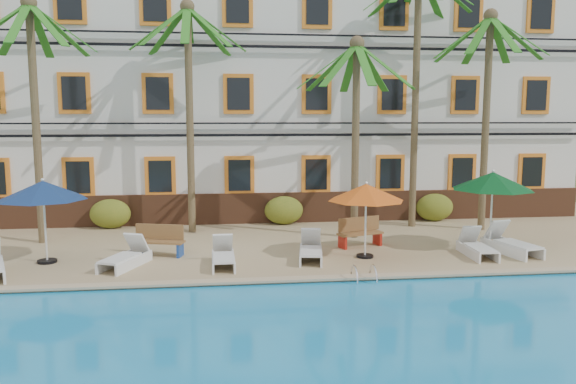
{
  "coord_description": "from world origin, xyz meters",
  "views": [
    {
      "loc": [
        -2.22,
        -14.67,
        4.39
      ],
      "look_at": [
        -0.09,
        3.0,
        2.0
      ],
      "focal_mm": 35.0,
      "sensor_mm": 36.0,
      "label": 1
    }
  ],
  "objects": [
    {
      "name": "ground",
      "position": [
        0.0,
        0.0,
        0.0
      ],
      "size": [
        100.0,
        100.0,
        0.0
      ],
      "primitive_type": "plane",
      "color": "#384C23",
      "rests_on": "ground"
    },
    {
      "name": "pool_deck",
      "position": [
        0.0,
        5.0,
        0.12
      ],
      "size": [
        30.0,
        12.0,
        0.25
      ],
      "primitive_type": "cube",
      "color": "tan",
      "rests_on": "ground"
    },
    {
      "name": "pool_coping",
      "position": [
        0.0,
        -0.9,
        0.28
      ],
      "size": [
        30.0,
        0.35,
        0.06
      ],
      "primitive_type": "cube",
      "color": "tan",
      "rests_on": "pool_deck"
    },
    {
      "name": "hotel_building",
      "position": [
        0.0,
        9.98,
        5.37
      ],
      "size": [
        25.4,
        6.44,
        10.22
      ],
      "color": "silver",
      "rests_on": "pool_deck"
    },
    {
      "name": "palm_a",
      "position": [
        -8.12,
        4.42,
        5.34
      ],
      "size": [
        4.03,
        4.03,
        7.96
      ],
      "color": "brown",
      "rests_on": "pool_deck"
    },
    {
      "name": "palm_b",
      "position": [
        -3.27,
        5.59,
        5.45
      ],
      "size": [
        4.03,
        4.03,
        8.16
      ],
      "color": "brown",
      "rests_on": "pool_deck"
    },
    {
      "name": "palm_c",
      "position": [
        2.34,
        3.99,
        4.66
      ],
      "size": [
        4.03,
        4.03,
        6.81
      ],
      "color": "brown",
      "rests_on": "pool_deck"
    },
    {
      "name": "palm_d",
      "position": [
        4.99,
        5.66,
        6.32
      ],
      "size": [
        4.03,
        4.03,
        9.69
      ],
      "color": "brown",
      "rests_on": "pool_deck"
    },
    {
      "name": "palm_e",
      "position": [
        7.32,
        4.73,
        5.32
      ],
      "size": [
        4.03,
        4.03,
        7.93
      ],
      "color": "brown",
      "rests_on": "pool_deck"
    },
    {
      "name": "shrub_left",
      "position": [
        -6.33,
        6.6,
        0.8
      ],
      "size": [
        1.5,
        0.9,
        1.1
      ],
      "primitive_type": "ellipsoid",
      "color": "#184F16",
      "rests_on": "pool_deck"
    },
    {
      "name": "shrub_mid",
      "position": [
        0.19,
        6.6,
        0.8
      ],
      "size": [
        1.5,
        0.9,
        1.1
      ],
      "primitive_type": "ellipsoid",
      "color": "#184F16",
      "rests_on": "pool_deck"
    },
    {
      "name": "shrub_right",
      "position": [
        6.26,
        6.6,
        0.8
      ],
      "size": [
        1.5,
        0.9,
        1.1
      ],
      "primitive_type": "ellipsoid",
      "color": "#184F16",
      "rests_on": "pool_deck"
    },
    {
      "name": "umbrella_blue",
      "position": [
        -7.19,
        1.69,
        2.33
      ],
      "size": [
        2.43,
        2.43,
        2.43
      ],
      "color": "black",
      "rests_on": "pool_deck"
    },
    {
      "name": "umbrella_red",
      "position": [
        2.0,
        1.2,
        2.18
      ],
      "size": [
        2.27,
        2.27,
        2.27
      ],
      "color": "black",
      "rests_on": "pool_deck"
    },
    {
      "name": "umbrella_green",
      "position": [
        6.17,
        1.74,
        2.4
      ],
      "size": [
        2.52,
        2.52,
        2.52
      ],
      "color": "black",
      "rests_on": "pool_deck"
    },
    {
      "name": "lounger_b",
      "position": [
        -4.88,
        0.95,
        0.53
      ],
      "size": [
        1.32,
        1.94,
        0.87
      ],
      "color": "silver",
      "rests_on": "pool_deck"
    },
    {
      "name": "lounger_c",
      "position": [
        -2.19,
        0.73,
        0.52
      ],
      "size": [
        0.65,
        1.76,
        0.83
      ],
      "color": "silver",
      "rests_on": "pool_deck"
    },
    {
      "name": "lounger_d",
      "position": [
        0.36,
        1.13,
        0.53
      ],
      "size": [
        0.93,
        1.89,
        0.85
      ],
      "color": "silver",
      "rests_on": "pool_deck"
    },
    {
      "name": "lounger_e",
      "position": [
        5.36,
        0.95,
        0.52
      ],
      "size": [
        0.72,
        1.81,
        0.84
      ],
      "color": "silver",
      "rests_on": "pool_deck"
    },
    {
      "name": "lounger_f",
      "position": [
        6.54,
        1.14,
        0.56
      ],
      "size": [
        1.14,
        2.13,
        0.95
      ],
      "color": "silver",
      "rests_on": "pool_deck"
    },
    {
      "name": "bench_left",
      "position": [
        -4.06,
        2.18,
        0.72
      ],
      "size": [
        1.57,
        0.85,
        0.93
      ],
      "color": "olive",
      "rests_on": "pool_deck"
    },
    {
      "name": "bench_right",
      "position": [
        2.18,
        2.64,
        0.72
      ],
      "size": [
        1.57,
        0.9,
        0.93
      ],
      "color": "olive",
      "rests_on": "pool_deck"
    },
    {
      "name": "pool_ladder",
      "position": [
        1.4,
        -1.0,
        0.25
      ],
      "size": [
        0.54,
        0.74,
        0.74
      ],
      "color": "silver",
      "rests_on": "ground"
    }
  ]
}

